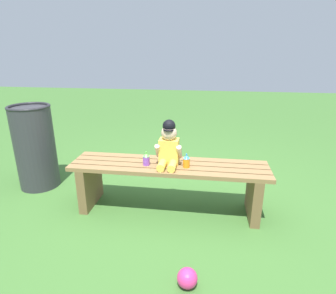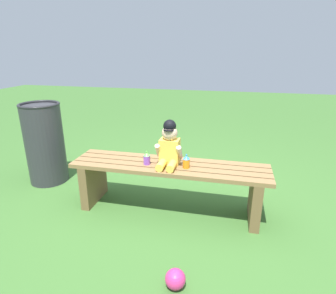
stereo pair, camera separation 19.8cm
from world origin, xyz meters
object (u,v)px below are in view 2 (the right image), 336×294
sippy_cup_left (147,158)px  toy_ball (175,279)px  sippy_cup_right (186,162)px  trash_bin (45,143)px  child_figure (169,146)px  park_bench (169,179)px

sippy_cup_left → toy_ball: 1.05m
sippy_cup_right → trash_bin: bearing=168.3°
sippy_cup_left → trash_bin: 1.33m
child_figure → sippy_cup_left: (-0.19, -0.04, -0.12)m
park_bench → trash_bin: trash_bin is taller
child_figure → trash_bin: bearing=168.5°
child_figure → sippy_cup_right: (0.16, -0.04, -0.12)m
sippy_cup_right → toy_ball: 0.96m
toy_ball → trash_bin: (-1.72, 1.19, 0.38)m
sippy_cup_left → trash_bin: size_ratio=0.14×
child_figure → sippy_cup_right: child_figure is taller
park_bench → child_figure: size_ratio=4.35×
toy_ball → child_figure: bearing=105.4°
sippy_cup_left → park_bench: bearing=12.8°
child_figure → trash_bin: size_ratio=0.45×
child_figure → trash_bin: 1.52m
park_bench → sippy_cup_right: sippy_cup_right is taller
child_figure → toy_ball: 1.08m
sippy_cup_right → sippy_cup_left: bearing=180.0°
park_bench → trash_bin: bearing=168.7°
sippy_cup_left → trash_bin: trash_bin is taller
child_figure → toy_ball: (0.24, -0.88, -0.57)m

